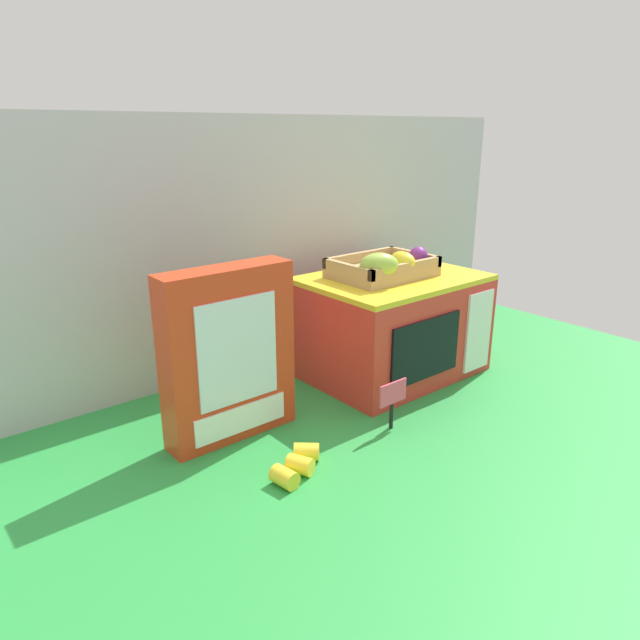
% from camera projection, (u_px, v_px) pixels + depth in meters
% --- Properties ---
extents(ground_plane, '(1.70, 1.70, 0.00)m').
position_uv_depth(ground_plane, '(343.00, 390.00, 1.32)').
color(ground_plane, green).
rests_on(ground_plane, ground).
extents(display_back_panel, '(1.61, 0.03, 0.60)m').
position_uv_depth(display_back_panel, '(272.00, 243.00, 1.42)').
color(display_back_panel, '#B7BABF').
rests_on(display_back_panel, ground).
extents(toy_microwave, '(0.41, 0.30, 0.24)m').
position_uv_depth(toy_microwave, '(392.00, 325.00, 1.39)').
color(toy_microwave, red).
rests_on(toy_microwave, ground).
extents(food_groups_crate, '(0.23, 0.18, 0.07)m').
position_uv_depth(food_groups_crate, '(386.00, 268.00, 1.32)').
color(food_groups_crate, tan).
rests_on(food_groups_crate, toy_microwave).
extents(cookie_set_box, '(0.26, 0.07, 0.33)m').
position_uv_depth(cookie_set_box, '(229.00, 355.00, 1.08)').
color(cookie_set_box, red).
rests_on(cookie_set_box, ground).
extents(price_sign, '(0.07, 0.01, 0.10)m').
position_uv_depth(price_sign, '(393.00, 398.00, 1.13)').
color(price_sign, black).
rests_on(price_sign, ground).
extents(loose_toy_banana, '(0.12, 0.09, 0.03)m').
position_uv_depth(loose_toy_banana, '(297.00, 464.00, 1.00)').
color(loose_toy_banana, yellow).
rests_on(loose_toy_banana, ground).
extents(loose_toy_apple, '(0.07, 0.07, 0.07)m').
position_uv_depth(loose_toy_apple, '(449.00, 329.00, 1.62)').
color(loose_toy_apple, red).
rests_on(loose_toy_apple, ground).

